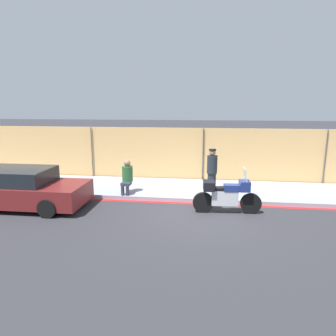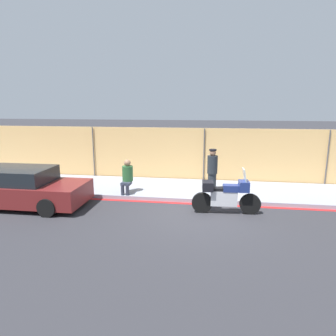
{
  "view_description": "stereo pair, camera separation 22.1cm",
  "coord_description": "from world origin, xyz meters",
  "px_view_note": "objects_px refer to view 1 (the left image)",
  "views": [
    {
      "loc": [
        0.15,
        -9.49,
        3.59
      ],
      "look_at": [
        -1.31,
        1.79,
        1.15
      ],
      "focal_mm": 32.0,
      "sensor_mm": 36.0,
      "label": 1
    },
    {
      "loc": [
        0.37,
        -9.46,
        3.59
      ],
      "look_at": [
        -1.31,
        1.79,
        1.15
      ],
      "focal_mm": 32.0,
      "sensor_mm": 36.0,
      "label": 2
    }
  ],
  "objects_px": {
    "officer_standing": "(212,170)",
    "person_seated_on_curb": "(127,175)",
    "motorcycle": "(226,195)",
    "parked_car_left_down_street": "(20,189)"
  },
  "relations": [
    {
      "from": "officer_standing",
      "to": "person_seated_on_curb",
      "type": "height_order",
      "value": "officer_standing"
    },
    {
      "from": "officer_standing",
      "to": "person_seated_on_curb",
      "type": "bearing_deg",
      "value": -167.15
    },
    {
      "from": "parked_car_left_down_street",
      "to": "motorcycle",
      "type": "bearing_deg",
      "value": 2.03
    },
    {
      "from": "motorcycle",
      "to": "parked_car_left_down_street",
      "type": "bearing_deg",
      "value": 178.93
    },
    {
      "from": "motorcycle",
      "to": "person_seated_on_curb",
      "type": "height_order",
      "value": "motorcycle"
    },
    {
      "from": "officer_standing",
      "to": "motorcycle",
      "type": "bearing_deg",
      "value": -77.73
    },
    {
      "from": "motorcycle",
      "to": "person_seated_on_curb",
      "type": "xyz_separation_m",
      "value": [
        -3.76,
        1.35,
        0.25
      ]
    },
    {
      "from": "motorcycle",
      "to": "parked_car_left_down_street",
      "type": "height_order",
      "value": "motorcycle"
    },
    {
      "from": "motorcycle",
      "to": "person_seated_on_curb",
      "type": "relative_size",
      "value": 1.73
    },
    {
      "from": "motorcycle",
      "to": "officer_standing",
      "type": "height_order",
      "value": "officer_standing"
    }
  ]
}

